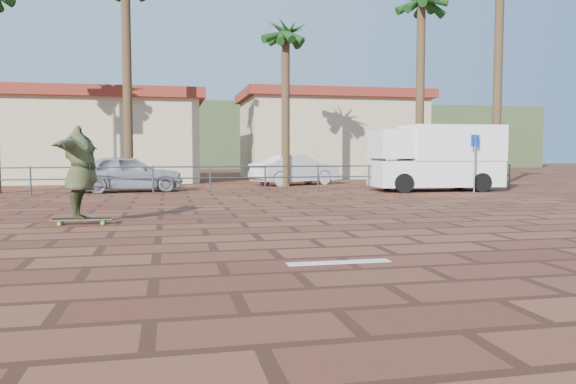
% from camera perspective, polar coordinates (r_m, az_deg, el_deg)
% --- Properties ---
extents(ground, '(120.00, 120.00, 0.00)m').
position_cam_1_polar(ground, '(8.48, -1.79, -5.83)').
color(ground, brown).
rests_on(ground, ground).
extents(paint_stripe, '(1.40, 0.22, 0.01)m').
position_cam_1_polar(paint_stripe, '(7.49, 5.20, -7.12)').
color(paint_stripe, white).
rests_on(paint_stripe, ground).
extents(guardrail, '(24.06, 0.06, 1.00)m').
position_cam_1_polar(guardrail, '(20.29, -7.91, 1.80)').
color(guardrail, '#47494F').
rests_on(guardrail, ground).
extents(palm_center, '(2.40, 2.40, 7.75)m').
position_cam_1_polar(palm_center, '(24.73, -0.25, 15.46)').
color(palm_center, brown).
rests_on(palm_center, ground).
extents(palm_right, '(2.40, 2.40, 9.05)m').
position_cam_1_polar(palm_right, '(25.33, 13.41, 17.91)').
color(palm_right, brown).
rests_on(palm_right, ground).
extents(building_west, '(12.60, 7.60, 4.50)m').
position_cam_1_polar(building_west, '(30.56, -20.71, 5.31)').
color(building_west, beige).
rests_on(building_west, ground).
extents(building_east, '(10.60, 6.60, 5.00)m').
position_cam_1_polar(building_east, '(33.60, 4.30, 5.85)').
color(building_east, beige).
rests_on(building_east, ground).
extents(hill_front, '(70.00, 18.00, 6.00)m').
position_cam_1_polar(hill_front, '(58.26, -10.72, 5.46)').
color(hill_front, '#384C28').
rests_on(hill_front, ground).
extents(longboard, '(1.22, 0.32, 0.12)m').
position_cam_1_polar(longboard, '(12.10, -20.20, -2.65)').
color(longboard, olive).
rests_on(longboard, ground).
extents(skateboarder, '(0.99, 2.38, 1.88)m').
position_cam_1_polar(skateboarder, '(12.03, -20.31, 1.90)').
color(skateboarder, '#3F4625').
rests_on(skateboarder, longboard).
extents(campervan, '(4.89, 2.31, 2.48)m').
position_cam_1_polar(campervan, '(22.11, 14.81, 3.50)').
color(campervan, white).
rests_on(campervan, ground).
extents(car_silver, '(4.21, 2.18, 1.37)m').
position_cam_1_polar(car_silver, '(21.71, -15.96, 1.84)').
color(car_silver, '#AAADB1').
rests_on(car_silver, ground).
extents(car_white, '(4.36, 2.87, 1.36)m').
position_cam_1_polar(car_white, '(25.37, 0.74, 2.27)').
color(car_white, silver).
rests_on(car_white, ground).
extents(street_sign, '(0.41, 0.19, 2.10)m').
position_cam_1_polar(street_sign, '(21.33, 18.45, 3.84)').
color(street_sign, gray).
rests_on(street_sign, ground).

